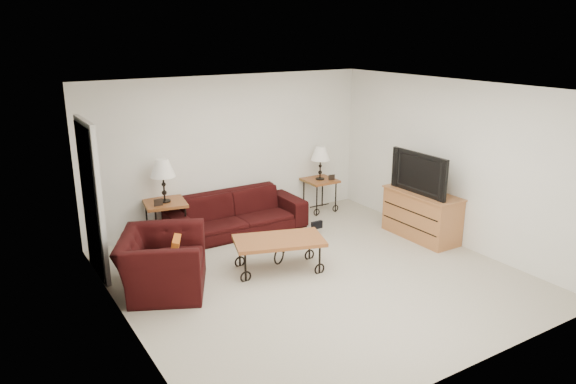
{
  "coord_description": "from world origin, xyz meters",
  "views": [
    {
      "loc": [
        -3.81,
        -5.44,
        3.18
      ],
      "look_at": [
        0.0,
        0.7,
        1.0
      ],
      "focal_mm": 33.54,
      "sensor_mm": 36.0,
      "label": 1
    }
  ],
  "objects_px": {
    "coffee_table": "(279,254)",
    "television": "(424,173)",
    "backpack": "(313,221)",
    "armchair": "(163,262)",
    "side_table_right": "(320,195)",
    "lamp_left": "(163,181)",
    "tv_stand": "(422,215)",
    "sofa": "(237,213)",
    "side_table_left": "(166,222)",
    "lamp_right": "(320,163)"
  },
  "relations": [
    {
      "from": "lamp_left",
      "to": "side_table_left",
      "type": "bearing_deg",
      "value": 0.0
    },
    {
      "from": "sofa",
      "to": "lamp_right",
      "type": "relative_size",
      "value": 3.74
    },
    {
      "from": "armchair",
      "to": "side_table_left",
      "type": "bearing_deg",
      "value": 4.92
    },
    {
      "from": "side_table_right",
      "to": "backpack",
      "type": "relative_size",
      "value": 1.54
    },
    {
      "from": "coffee_table",
      "to": "backpack",
      "type": "relative_size",
      "value": 3.12
    },
    {
      "from": "tv_stand",
      "to": "armchair",
      "type": "bearing_deg",
      "value": 174.4
    },
    {
      "from": "lamp_right",
      "to": "coffee_table",
      "type": "bearing_deg",
      "value": -137.33
    },
    {
      "from": "side_table_left",
      "to": "lamp_right",
      "type": "distance_m",
      "value": 2.95
    },
    {
      "from": "side_table_left",
      "to": "armchair",
      "type": "distance_m",
      "value": 1.63
    },
    {
      "from": "backpack",
      "to": "side_table_right",
      "type": "bearing_deg",
      "value": 39.32
    },
    {
      "from": "side_table_left",
      "to": "backpack",
      "type": "height_order",
      "value": "side_table_left"
    },
    {
      "from": "side_table_right",
      "to": "tv_stand",
      "type": "xyz_separation_m",
      "value": [
        0.62,
        -1.92,
        0.08
      ]
    },
    {
      "from": "backpack",
      "to": "coffee_table",
      "type": "bearing_deg",
      "value": -152.59
    },
    {
      "from": "side_table_right",
      "to": "tv_stand",
      "type": "height_order",
      "value": "tv_stand"
    },
    {
      "from": "lamp_left",
      "to": "television",
      "type": "relative_size",
      "value": 0.59
    },
    {
      "from": "side_table_right",
      "to": "side_table_left",
      "type": "bearing_deg",
      "value": 180.0
    },
    {
      "from": "sofa",
      "to": "tv_stand",
      "type": "relative_size",
      "value": 1.79
    },
    {
      "from": "armchair",
      "to": "television",
      "type": "xyz_separation_m",
      "value": [
        4.08,
        -0.4,
        0.7
      ]
    },
    {
      "from": "sofa",
      "to": "television",
      "type": "relative_size",
      "value": 2.0
    },
    {
      "from": "lamp_left",
      "to": "armchair",
      "type": "relative_size",
      "value": 0.58
    },
    {
      "from": "coffee_table",
      "to": "television",
      "type": "bearing_deg",
      "value": -3.3
    },
    {
      "from": "lamp_left",
      "to": "lamp_right",
      "type": "bearing_deg",
      "value": 0.0
    },
    {
      "from": "sofa",
      "to": "backpack",
      "type": "height_order",
      "value": "sofa"
    },
    {
      "from": "sofa",
      "to": "coffee_table",
      "type": "xyz_separation_m",
      "value": [
        -0.16,
        -1.6,
        -0.1
      ]
    },
    {
      "from": "armchair",
      "to": "television",
      "type": "bearing_deg",
      "value": -69.61
    },
    {
      "from": "side_table_left",
      "to": "tv_stand",
      "type": "relative_size",
      "value": 0.53
    },
    {
      "from": "sofa",
      "to": "tv_stand",
      "type": "xyz_separation_m",
      "value": [
        2.39,
        -1.74,
        0.05
      ]
    },
    {
      "from": "armchair",
      "to": "backpack",
      "type": "height_order",
      "value": "armchair"
    },
    {
      "from": "lamp_left",
      "to": "backpack",
      "type": "bearing_deg",
      "value": -21.2
    },
    {
      "from": "side_table_left",
      "to": "tv_stand",
      "type": "xyz_separation_m",
      "value": [
        3.52,
        -1.92,
        0.04
      ]
    },
    {
      "from": "lamp_left",
      "to": "backpack",
      "type": "height_order",
      "value": "lamp_left"
    },
    {
      "from": "lamp_right",
      "to": "tv_stand",
      "type": "distance_m",
      "value": 2.09
    },
    {
      "from": "side_table_right",
      "to": "backpack",
      "type": "bearing_deg",
      "value": -130.43
    },
    {
      "from": "lamp_right",
      "to": "tv_stand",
      "type": "height_order",
      "value": "lamp_right"
    },
    {
      "from": "tv_stand",
      "to": "television",
      "type": "height_order",
      "value": "television"
    },
    {
      "from": "sofa",
      "to": "coffee_table",
      "type": "distance_m",
      "value": 1.61
    },
    {
      "from": "side_table_left",
      "to": "television",
      "type": "height_order",
      "value": "television"
    },
    {
      "from": "side_table_left",
      "to": "side_table_right",
      "type": "relative_size",
      "value": 1.11
    },
    {
      "from": "lamp_right",
      "to": "coffee_table",
      "type": "xyz_separation_m",
      "value": [
        -1.93,
        -1.78,
        -0.67
      ]
    },
    {
      "from": "tv_stand",
      "to": "television",
      "type": "bearing_deg",
      "value": 180.0
    },
    {
      "from": "lamp_left",
      "to": "tv_stand",
      "type": "relative_size",
      "value": 0.53
    },
    {
      "from": "armchair",
      "to": "tv_stand",
      "type": "bearing_deg",
      "value": -69.58
    },
    {
      "from": "armchair",
      "to": "side_table_right",
      "type": "bearing_deg",
      "value": -40.4
    },
    {
      "from": "lamp_right",
      "to": "television",
      "type": "distance_m",
      "value": 2.02
    },
    {
      "from": "side_table_left",
      "to": "coffee_table",
      "type": "distance_m",
      "value": 2.03
    },
    {
      "from": "side_table_right",
      "to": "backpack",
      "type": "distance_m",
      "value": 1.12
    },
    {
      "from": "coffee_table",
      "to": "television",
      "type": "height_order",
      "value": "television"
    },
    {
      "from": "coffee_table",
      "to": "armchair",
      "type": "distance_m",
      "value": 1.58
    },
    {
      "from": "armchair",
      "to": "tv_stand",
      "type": "height_order",
      "value": "armchair"
    },
    {
      "from": "side_table_left",
      "to": "backpack",
      "type": "relative_size",
      "value": 1.71
    }
  ]
}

